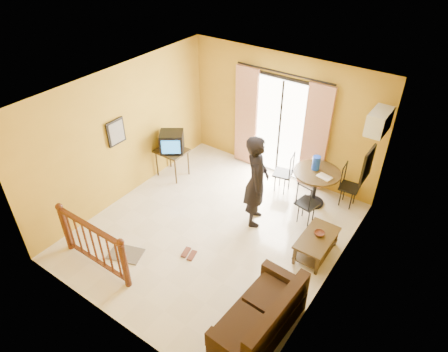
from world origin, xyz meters
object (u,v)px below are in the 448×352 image
Objects in this scene: television at (172,142)px; coffee_table at (316,243)px; standing_person at (256,181)px; dining_table at (316,178)px; sofa at (262,318)px.

television is 3.79m from coffee_table.
dining_table is at bearing -58.34° from standing_person.
television is 0.71× the size of dining_table.
coffee_table is at bearing -123.81° from standing_person.
dining_table is 1.00× the size of coffee_table.
coffee_table is 1.90m from sofa.
television is at bearing 56.81° from standing_person.
standing_person reaches higher than television.
dining_table is at bearing -18.87° from television.
standing_person is (-1.39, 2.08, 0.65)m from sofa.
television is 4.44m from sofa.
coffee_table is 1.55m from standing_person.
television is 2.35m from standing_person.
sofa is at bearing -89.97° from coffee_table.
standing_person reaches higher than coffee_table.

